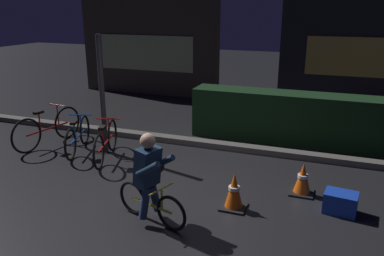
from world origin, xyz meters
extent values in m
plane|color=black|center=(0.00, 0.00, 0.00)|extent=(40.00, 40.00, 0.00)
cube|color=#56544F|center=(0.00, 2.20, 0.06)|extent=(12.00, 0.24, 0.12)
cube|color=black|center=(1.80, 3.10, 0.53)|extent=(4.80, 0.70, 1.06)
cube|color=#42382D|center=(-3.47, 6.50, 1.91)|extent=(4.59, 0.50, 3.82)
cube|color=#BFCC8C|center=(-3.47, 6.23, 1.34)|extent=(3.21, 0.04, 1.10)
cube|color=#262328|center=(3.20, 7.20, 2.01)|extent=(5.12, 0.50, 4.03)
cube|color=#E5B751|center=(3.20, 6.93, 1.40)|extent=(3.59, 0.04, 1.10)
cylinder|color=#2D2D33|center=(-1.85, 1.20, 1.14)|extent=(0.10, 0.10, 2.29)
torus|color=black|center=(-3.09, 1.66, 0.35)|extent=(0.15, 0.70, 0.70)
torus|color=black|center=(-3.26, 0.61, 0.35)|extent=(0.15, 0.70, 0.70)
cylinder|color=#B21919|center=(-3.17, 1.13, 0.35)|extent=(0.20, 1.05, 0.04)
cylinder|color=#B21919|center=(-3.20, 0.95, 0.55)|extent=(0.03, 0.03, 0.40)
cube|color=black|center=(-3.20, 0.95, 0.75)|extent=(0.13, 0.21, 0.05)
cylinder|color=#B21919|center=(-3.13, 1.42, 0.57)|extent=(0.03, 0.03, 0.45)
cylinder|color=#B21919|center=(-3.13, 1.42, 0.80)|extent=(0.46, 0.09, 0.02)
torus|color=black|center=(-2.52, 1.46, 0.31)|extent=(0.24, 0.59, 0.61)
torus|color=black|center=(-2.22, 0.61, 0.31)|extent=(0.24, 0.59, 0.61)
cylinder|color=#19479E|center=(-2.37, 1.03, 0.31)|extent=(0.33, 0.87, 0.04)
cylinder|color=#19479E|center=(-2.32, 0.88, 0.48)|extent=(0.03, 0.03, 0.34)
cube|color=black|center=(-2.32, 0.88, 0.65)|extent=(0.16, 0.22, 0.05)
cylinder|color=#19479E|center=(-2.45, 1.27, 0.50)|extent=(0.03, 0.03, 0.38)
cylinder|color=#19479E|center=(-2.45, 1.27, 0.69)|extent=(0.44, 0.17, 0.02)
torus|color=black|center=(-1.77, 1.34, 0.32)|extent=(0.23, 0.62, 0.64)
torus|color=black|center=(-1.49, 0.43, 0.32)|extent=(0.23, 0.62, 0.64)
cylinder|color=#B21919|center=(-1.63, 0.88, 0.32)|extent=(0.32, 0.91, 0.04)
cylinder|color=#B21919|center=(-1.58, 0.73, 0.49)|extent=(0.03, 0.03, 0.35)
cube|color=black|center=(-1.58, 0.73, 0.67)|extent=(0.15, 0.22, 0.05)
cylinder|color=#B21919|center=(-1.71, 1.13, 0.52)|extent=(0.03, 0.03, 0.40)
cylinder|color=#B21919|center=(-1.71, 1.13, 0.72)|extent=(0.45, 0.16, 0.02)
cube|color=black|center=(1.10, -0.10, 0.01)|extent=(0.36, 0.36, 0.03)
cone|color=#EA560F|center=(1.10, -0.10, 0.29)|extent=(0.26, 0.26, 0.51)
cylinder|color=white|center=(1.10, -0.10, 0.31)|extent=(0.16, 0.16, 0.05)
cube|color=black|center=(1.97, 0.71, 0.01)|extent=(0.36, 0.36, 0.03)
cone|color=#EA560F|center=(1.97, 0.71, 0.27)|extent=(0.26, 0.26, 0.47)
cylinder|color=white|center=(1.97, 0.71, 0.29)|extent=(0.16, 0.16, 0.05)
cube|color=#193DB7|center=(2.53, 0.30, 0.15)|extent=(0.47, 0.37, 0.30)
torus|color=black|center=(0.49, -0.94, 0.24)|extent=(0.48, 0.18, 0.48)
torus|color=black|center=(-0.18, -0.74, 0.24)|extent=(0.48, 0.18, 0.48)
cylinder|color=gold|center=(0.15, -0.84, 0.24)|extent=(0.68, 0.24, 0.04)
cylinder|color=gold|center=(0.04, -0.80, 0.37)|extent=(0.03, 0.03, 0.26)
cube|color=black|center=(0.04, -0.80, 0.51)|extent=(0.22, 0.15, 0.05)
cylinder|color=gold|center=(0.34, -0.90, 0.39)|extent=(0.03, 0.03, 0.30)
cylinder|color=gold|center=(0.34, -0.90, 0.54)|extent=(0.16, 0.45, 0.02)
cylinder|color=navy|center=(0.16, -0.74, 0.30)|extent=(0.17, 0.23, 0.42)
cylinder|color=navy|center=(0.11, -0.93, 0.30)|extent=(0.17, 0.23, 0.42)
cube|color=#192D47|center=(0.12, -0.83, 0.79)|extent=(0.34, 0.38, 0.54)
sphere|color=tan|center=(0.14, -0.83, 1.15)|extent=(0.20, 0.20, 0.20)
cylinder|color=#192D47|center=(0.29, -0.74, 0.84)|extent=(0.40, 0.19, 0.29)
cylinder|color=#192D47|center=(0.21, -1.00, 0.84)|extent=(0.40, 0.19, 0.29)
ellipsoid|color=black|center=(0.12, -0.62, 0.74)|extent=(0.35, 0.25, 0.24)
camera|label=1|loc=(2.28, -4.99, 2.78)|focal=36.37mm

